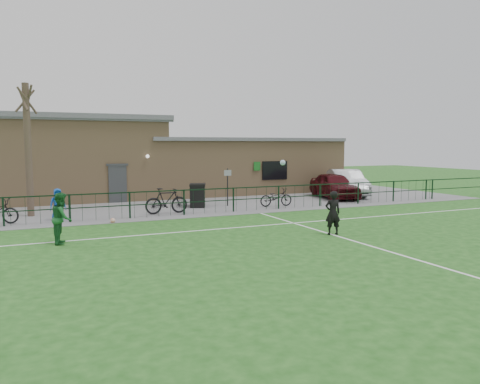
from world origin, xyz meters
name	(u,v)px	position (x,y,z in m)	size (l,w,h in m)	color
ground	(303,246)	(0.00, 0.00, 0.00)	(90.00, 90.00, 0.00)	#1B4F17
paving_strip	(180,200)	(0.00, 13.50, 0.01)	(34.00, 13.00, 0.02)	slate
pitch_line_touch	(216,214)	(0.00, 7.80, 0.00)	(28.00, 0.10, 0.01)	white
pitch_line_mid	(250,226)	(0.00, 4.00, 0.00)	(28.00, 0.10, 0.01)	white
pitch_line_perp	(354,241)	(2.00, 0.00, 0.00)	(0.10, 16.00, 0.01)	white
perimeter_fence	(214,201)	(0.00, 8.00, 0.60)	(28.00, 0.10, 1.20)	black
bare_tree	(28,151)	(-8.00, 10.50, 3.00)	(0.30, 0.30, 6.00)	#443529
wheelie_bin_left	(197,196)	(0.09, 10.85, 0.53)	(0.67, 0.76, 1.02)	black
wheelie_bin_right	(198,196)	(-0.05, 10.26, 0.59)	(0.76, 0.86, 1.15)	black
sign_post	(228,187)	(1.56, 10.09, 1.02)	(0.06, 0.06, 2.00)	black
car_maroon	(334,185)	(8.86, 10.74, 0.79)	(1.83, 4.54, 1.55)	#420B11
car_silver	(346,183)	(10.39, 11.61, 0.85)	(1.76, 5.06, 1.67)	#9B9DA2
bicycle_d	(166,201)	(-2.16, 8.66, 0.63)	(0.58, 2.04, 1.22)	black
bicycle_e	(276,197)	(3.84, 8.89, 0.49)	(0.63, 1.81, 0.95)	black
spectator_child	(58,204)	(-6.93, 8.76, 0.71)	(0.67, 0.44, 1.37)	#134EB6
goalkeeper_kick	(331,211)	(2.00, 1.34, 0.85)	(1.13, 2.85, 2.66)	black
outfield_player	(62,218)	(-7.06, 3.68, 0.85)	(0.83, 0.64, 1.70)	#1A5D28
ball_ground	(113,221)	(-4.89, 7.12, 0.10)	(0.21, 0.21, 0.21)	white
clubhouse	(153,161)	(-0.88, 16.50, 2.22)	(24.25, 5.40, 4.96)	tan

